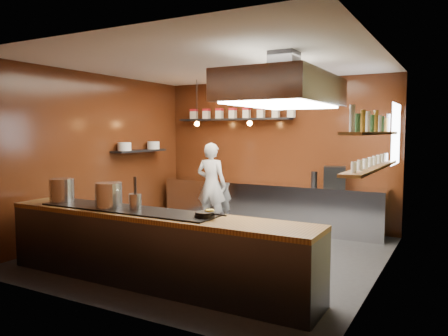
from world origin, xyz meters
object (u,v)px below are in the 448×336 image
Objects in this scene: extractor_hood at (284,89)px; stockpot_large at (62,190)px; chef at (211,185)px; stockpot_small at (109,195)px; espresso_machine at (335,177)px.

extractor_hood reaches higher than stockpot_large.
stockpot_large is 0.20× the size of chef.
espresso_machine reaches higher than stockpot_small.
extractor_hood is 2.92m from espresso_machine.
extractor_hood is 5.10× the size of espresso_machine.
espresso_machine is at bearing 89.07° from extractor_hood.
chef reaches higher than espresso_machine.
extractor_hood is 5.69× the size of stockpot_small.
stockpot_small is (-1.96, -1.26, -1.40)m from extractor_hood.
chef is (-0.40, 3.35, -0.25)m from stockpot_small.
chef is at bearing 81.03° from stockpot_large.
extractor_hood is 5.82× the size of stockpot_large.
stockpot_small is 3.38m from chef.
stockpot_large reaches higher than stockpot_small.
espresso_machine is at bearing 62.39° from stockpot_small.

